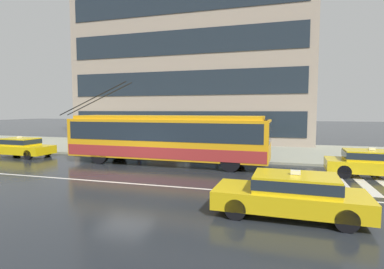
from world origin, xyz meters
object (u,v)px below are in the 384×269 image
at_px(bus_shelter, 165,126).
at_px(pedestrian_at_shelter, 139,139).
at_px(trolleybus, 166,137).
at_px(taxi_oncoming_far, 291,193).
at_px(pedestrian_approaching_curb, 218,141).
at_px(taxi_ahead_of_bus, 374,162).
at_px(taxi_queued_behind_bus, 21,146).

bearing_deg(bus_shelter, pedestrian_at_shelter, -161.27).
distance_m(trolleybus, bus_shelter, 3.77).
height_order(taxi_oncoming_far, pedestrian_at_shelter, pedestrian_at_shelter).
relative_size(trolleybus, pedestrian_at_shelter, 7.85).
bearing_deg(pedestrian_approaching_curb, pedestrian_at_shelter, -176.65).
relative_size(taxi_ahead_of_bus, pedestrian_at_shelter, 2.65).
xyz_separation_m(taxi_oncoming_far, taxi_queued_behind_bus, (-17.26, 7.00, -0.00)).
distance_m(taxi_ahead_of_bus, pedestrian_at_shelter, 14.25).
relative_size(taxi_oncoming_far, pedestrian_at_shelter, 2.66).
bearing_deg(taxi_ahead_of_bus, taxi_queued_behind_bus, 179.10).
xyz_separation_m(bus_shelter, pedestrian_at_shelter, (-1.77, -0.60, -0.91)).
height_order(taxi_ahead_of_bus, taxi_queued_behind_bus, same).
bearing_deg(pedestrian_approaching_curb, bus_shelter, 175.92).
relative_size(trolleybus, taxi_queued_behind_bus, 3.00).
xyz_separation_m(taxi_oncoming_far, pedestrian_approaching_curb, (-4.30, 10.31, 0.39)).
xyz_separation_m(taxi_queued_behind_bus, bus_shelter, (9.14, 3.58, 1.33)).
xyz_separation_m(pedestrian_at_shelter, pedestrian_approaching_curb, (5.58, 0.33, -0.04)).
bearing_deg(taxi_queued_behind_bus, taxi_oncoming_far, -22.08).
xyz_separation_m(taxi_oncoming_far, bus_shelter, (-8.12, 10.59, 1.33)).
bearing_deg(bus_shelter, taxi_ahead_of_bus, -17.97).
distance_m(trolleybus, taxi_oncoming_far, 9.83).
distance_m(taxi_ahead_of_bus, taxi_queued_behind_bus, 21.22).
distance_m(taxi_oncoming_far, bus_shelter, 13.41).
bearing_deg(taxi_ahead_of_bus, trolleybus, 177.57).
height_order(bus_shelter, pedestrian_at_shelter, bus_shelter).
xyz_separation_m(taxi_ahead_of_bus, taxi_queued_behind_bus, (-21.22, 0.33, -0.00)).
height_order(taxi_ahead_of_bus, pedestrian_at_shelter, pedestrian_at_shelter).
distance_m(taxi_oncoming_far, taxi_ahead_of_bus, 7.76).
bearing_deg(trolleybus, pedestrian_approaching_curb, 52.83).
bearing_deg(taxi_ahead_of_bus, pedestrian_at_shelter, 166.52).
bearing_deg(pedestrian_at_shelter, taxi_queued_behind_bus, -157.95).
distance_m(bus_shelter, pedestrian_at_shelter, 2.07).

